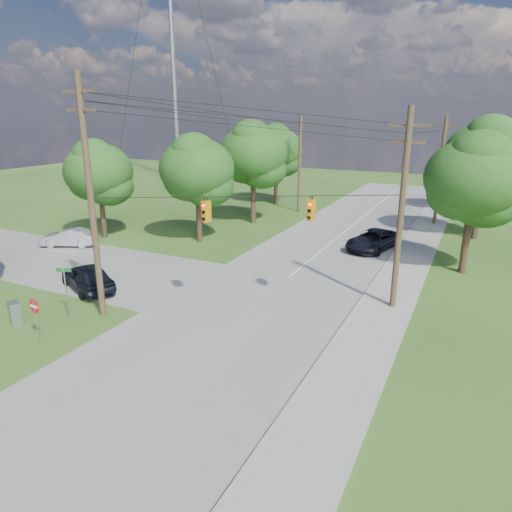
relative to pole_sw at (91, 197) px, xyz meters
The scene contains 23 objects.
ground 7.75m from the pole_sw, ahead, with size 140.00×140.00×0.00m, color #2C4F1A.
main_road 10.16m from the pole_sw, 34.88° to the left, with size 10.00×100.00×0.03m, color gray.
sidewalk_east 15.37m from the pole_sw, 19.08° to the left, with size 2.60×100.00×0.12m, color gray.
pole_sw is the anchor object (origin of this frame).
pole_ne 15.51m from the pole_sw, 29.38° to the left, with size 2.00×0.32×10.50m.
pole_north_e 32.55m from the pole_sw, 65.48° to the left, with size 2.00×0.32×10.00m.
pole_north_w 29.62m from the pole_sw, 90.77° to the left, with size 2.00×0.32×10.00m.
power_lines 13.04m from the pole_sw, 61.30° to the left, with size 13.93×29.62×4.93m.
traffic_signals 8.24m from the pole_sw, 29.38° to the left, with size 4.91×3.27×1.05m.
radio_mast 55.63m from the pole_sw, 121.00° to the left, with size 0.70×0.70×45.00m, color gray.
tree_w_near 14.99m from the pole_sw, 103.11° to the left, with size 6.00×6.00×8.40m.
tree_w_mid 22.73m from the pole_sw, 96.06° to the left, with size 6.40×6.40×9.22m.
tree_w_far 32.90m from the pole_sw, 97.69° to the left, with size 6.00×6.00×8.73m.
tree_e_near 22.78m from the pole_sw, 43.22° to the left, with size 6.20×6.20×8.81m.
tree_e_mid 30.79m from the pole_sw, 56.26° to the left, with size 6.60×6.60×9.64m.
tree_e_far 40.90m from the pole_sw, 66.82° to the left, with size 5.80×5.80×8.32m.
tree_cross_n 16.64m from the pole_sw, 133.29° to the left, with size 5.60×5.60×7.91m.
car_cross_dark 6.74m from the pole_sw, 145.54° to the left, with size 1.93×4.80×1.64m, color black.
car_cross_silver 15.71m from the pole_sw, 143.80° to the left, with size 1.49×4.27×1.41m, color #B3B5BB.
car_main_north 21.69m from the pole_sw, 61.25° to the left, with size 2.54×5.51×1.53m, color black.
control_cabinet 6.98m from the pole_sw, 137.53° to the right, with size 0.67×0.48×1.21m, color gray.
do_not_enter_sign 5.87m from the pole_sw, 98.38° to the right, with size 0.71×0.12×2.13m.
street_name_sign 4.81m from the pole_sw, 144.21° to the right, with size 0.77×0.31×2.71m.
Camera 1 is at (12.29, -15.82, 10.08)m, focal length 32.00 mm.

